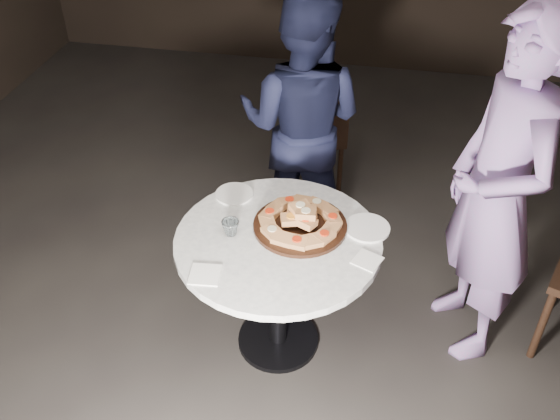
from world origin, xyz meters
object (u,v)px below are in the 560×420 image
(serving_board, at_px, (300,226))
(diner_navy, at_px, (302,123))
(table, at_px, (278,260))
(diner_teal, at_px, (496,196))
(chair_far, at_px, (315,132))
(water_glass, at_px, (231,228))
(focaccia_pile, at_px, (300,219))

(serving_board, distance_m, diner_navy, 0.88)
(table, distance_m, diner_teal, 1.07)
(chair_far, bearing_deg, table, 74.52)
(serving_board, relative_size, diner_teal, 0.25)
(water_glass, distance_m, chair_far, 1.47)
(diner_navy, bearing_deg, diner_teal, 153.10)
(table, distance_m, water_glass, 0.29)
(table, relative_size, water_glass, 14.12)
(table, distance_m, serving_board, 0.20)
(focaccia_pile, bearing_deg, serving_board, -172.20)
(diner_navy, distance_m, diner_teal, 1.24)
(diner_teal, bearing_deg, serving_board, -99.27)
(water_glass, distance_m, diner_navy, 0.99)
(focaccia_pile, height_order, water_glass, focaccia_pile)
(chair_far, relative_size, diner_teal, 0.46)
(serving_board, bearing_deg, focaccia_pile, 7.80)
(table, bearing_deg, water_glass, -176.77)
(water_glass, bearing_deg, focaccia_pile, 19.75)
(diner_navy, relative_size, diner_teal, 0.87)
(table, xyz_separation_m, chair_far, (-0.02, 1.41, -0.11))
(serving_board, xyz_separation_m, diner_navy, (-0.14, 0.86, 0.06))
(serving_board, distance_m, chair_far, 1.34)
(focaccia_pile, distance_m, diner_navy, 0.87)
(focaccia_pile, bearing_deg, diner_navy, 99.19)
(focaccia_pile, bearing_deg, chair_far, 94.98)
(table, bearing_deg, diner_teal, 15.83)
(water_glass, xyz_separation_m, chair_far, (0.20, 1.43, -0.29))
(table, height_order, diner_teal, diner_teal)
(focaccia_pile, distance_m, chair_far, 1.35)
(chair_far, bearing_deg, water_glass, 65.52)
(diner_navy, bearing_deg, chair_far, -86.38)
(serving_board, height_order, diner_navy, diner_navy)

